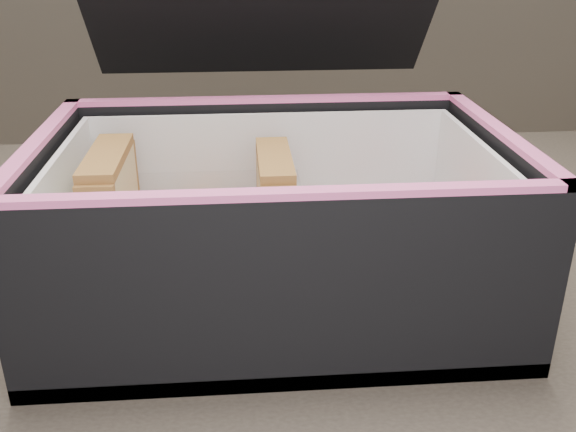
# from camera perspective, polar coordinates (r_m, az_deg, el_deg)

# --- Properties ---
(kitchen_table) EXTENTS (1.20, 0.80, 0.75)m
(kitchen_table) POSITION_cam_1_polar(r_m,az_deg,el_deg) (0.57, -4.36, -14.32)
(kitchen_table) COLOR #65594D
(kitchen_table) RESTS_ON ground
(lunch_bag) EXTENTS (0.34, 0.37, 0.29)m
(lunch_bag) POSITION_cam_1_polar(r_m,az_deg,el_deg) (0.48, -1.16, 0.63)
(lunch_bag) COLOR black
(lunch_bag) RESTS_ON kitchen_table
(plastic_tub) EXTENTS (0.16, 0.12, 0.07)m
(plastic_tub) POSITION_cam_1_polar(r_m,az_deg,el_deg) (0.49, -8.12, -2.09)
(plastic_tub) COLOR white
(plastic_tub) RESTS_ON lunch_bag
(sandwich_left) EXTENTS (0.03, 0.09, 0.10)m
(sandwich_left) POSITION_cam_1_polar(r_m,az_deg,el_deg) (0.49, -15.24, -0.19)
(sandwich_left) COLOR tan
(sandwich_left) RESTS_ON plastic_tub
(sandwich_right) EXTENTS (0.02, 0.09, 0.10)m
(sandwich_right) POSITION_cam_1_polar(r_m,az_deg,el_deg) (0.48, -1.15, 0.00)
(sandwich_right) COLOR tan
(sandwich_right) RESTS_ON plastic_tub
(carrot_sticks) EXTENTS (0.05, 0.15, 0.03)m
(carrot_sticks) POSITION_cam_1_polar(r_m,az_deg,el_deg) (0.50, -7.32, -2.97)
(carrot_sticks) COLOR #D53500
(carrot_sticks) RESTS_ON plastic_tub
(paper_napkin) EXTENTS (0.09, 0.10, 0.01)m
(paper_napkin) POSITION_cam_1_polar(r_m,az_deg,el_deg) (0.50, 10.05, -5.05)
(paper_napkin) COLOR white
(paper_napkin) RESTS_ON lunch_bag
(red_apple) EXTENTS (0.07, 0.07, 0.07)m
(red_apple) POSITION_cam_1_polar(r_m,az_deg,el_deg) (0.48, 11.12, -1.78)
(red_apple) COLOR maroon
(red_apple) RESTS_ON paper_napkin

